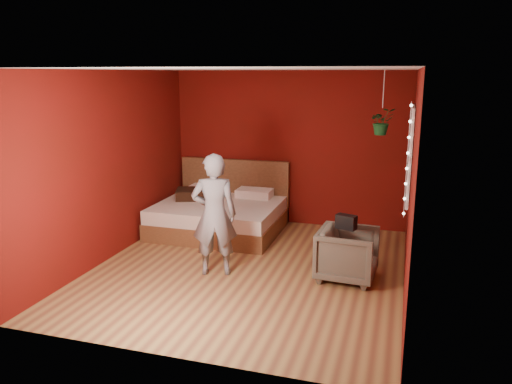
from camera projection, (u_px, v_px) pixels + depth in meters
name	position (u px, v px, depth m)	size (l,w,h in m)	color
floor	(249.00, 268.00, 6.69)	(4.50, 4.50, 0.00)	olive
room_walls	(248.00, 144.00, 6.30)	(4.04, 4.54, 2.62)	#5F0C0A
window	(410.00, 154.00, 6.62)	(0.05, 0.97, 1.27)	white
fairy_lights	(407.00, 161.00, 6.14)	(0.04, 0.04, 1.45)	silver
bed	(221.00, 214.00, 8.25)	(1.97, 1.67, 1.08)	brown
person	(214.00, 215.00, 6.35)	(0.58, 0.38, 1.59)	slate
armchair	(348.00, 254.00, 6.28)	(0.71, 0.73, 0.66)	#5A5547
handbag	(346.00, 222.00, 6.19)	(0.25, 0.12, 0.18)	black
throw_pillow	(190.00, 194.00, 8.38)	(0.46, 0.46, 0.16)	black
hanging_plant	(382.00, 121.00, 6.96)	(0.43, 0.41, 0.89)	silver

